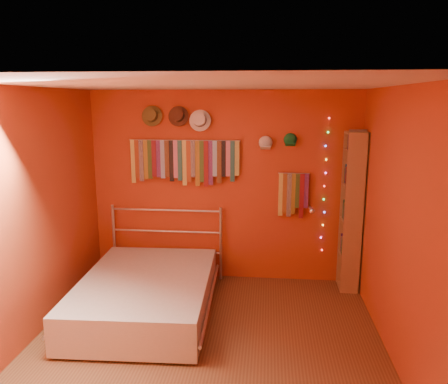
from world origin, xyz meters
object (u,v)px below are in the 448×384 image
(bookshelf, at_px, (355,211))
(bed, at_px, (146,294))
(reading_lamp, at_px, (312,210))
(tie_rack, at_px, (184,160))

(bookshelf, distance_m, bed, 2.71)
(bookshelf, bearing_deg, reading_lamp, -178.68)
(bookshelf, xyz_separation_m, bed, (-2.42, -0.92, -0.79))
(reading_lamp, relative_size, bed, 0.14)
(tie_rack, height_order, reading_lamp, tie_rack)
(tie_rack, distance_m, bed, 1.77)
(reading_lamp, bearing_deg, bed, -154.39)
(tie_rack, xyz_separation_m, reading_lamp, (1.64, -0.17, -0.59))
(reading_lamp, distance_m, bed, 2.24)
(tie_rack, distance_m, bookshelf, 2.26)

